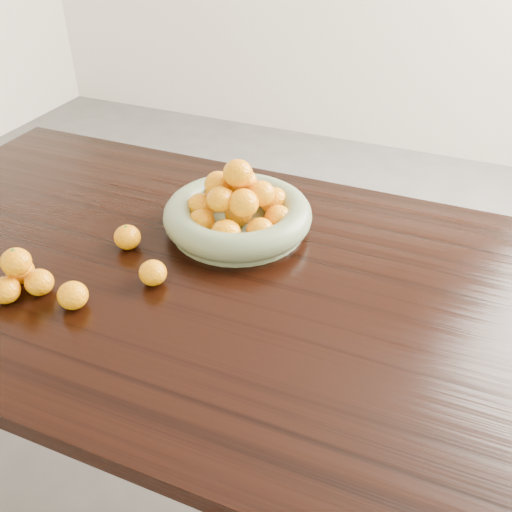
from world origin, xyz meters
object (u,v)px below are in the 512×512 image
at_px(dining_table, 249,310).
at_px(orange_pyramid, 20,276).
at_px(fruit_bowl, 238,212).
at_px(loose_orange_0, 127,237).

relative_size(dining_table, orange_pyramid, 16.14).
bearing_deg(dining_table, fruit_bowl, 120.57).
height_order(fruit_bowl, orange_pyramid, fruit_bowl).
xyz_separation_m(dining_table, loose_orange_0, (-0.31, 0.00, 0.12)).
distance_m(fruit_bowl, orange_pyramid, 0.51).
distance_m(fruit_bowl, loose_orange_0, 0.27).
bearing_deg(orange_pyramid, dining_table, 28.30).
distance_m(dining_table, orange_pyramid, 0.49).
bearing_deg(dining_table, loose_orange_0, 179.83).
xyz_separation_m(fruit_bowl, loose_orange_0, (-0.20, -0.17, -0.02)).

